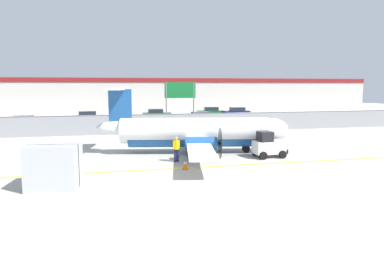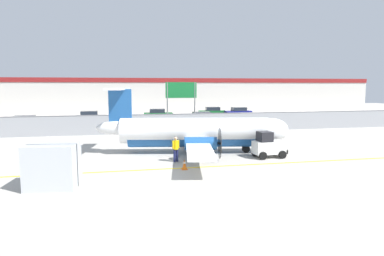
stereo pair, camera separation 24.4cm
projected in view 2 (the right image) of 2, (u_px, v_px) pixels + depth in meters
The scene contains 18 objects.
ground_plane at pixel (197, 167), 21.45m from camera, with size 140.00×140.00×0.01m.
perimeter_fence at pixel (164, 123), 36.85m from camera, with size 98.00×0.10×2.10m.
parking_lot_strip at pixel (154, 122), 48.15m from camera, with size 98.00×17.00×0.12m.
background_building at pixel (144, 95), 65.71m from camera, with size 91.00×8.10×6.50m.
commuter_airplane at pixel (198, 132), 25.84m from camera, with size 14.56×16.03×4.92m.
baggage_tug at pixel (268, 146), 24.30m from camera, with size 2.39×1.50×1.88m.
ground_crew_worker at pixel (176, 148), 22.93m from camera, with size 0.53×0.45×1.70m.
cargo_container at pixel (53, 166), 17.14m from camera, with size 2.62×2.27×2.20m.
traffic_cone_near_left at pixel (184, 164), 20.89m from camera, with size 0.36×0.36×0.64m.
traffic_cone_near_right at pixel (197, 143), 28.92m from camera, with size 0.36×0.36×0.64m.
parked_car_0 at pixel (24, 122), 39.31m from camera, with size 4.34×2.30×1.58m.
parked_car_1 at pixel (90, 117), 46.28m from camera, with size 4.25×2.11×1.58m.
parked_car_2 at pixel (123, 116), 48.09m from camera, with size 4.35×2.33×1.58m.
parked_car_3 at pixel (158, 114), 50.63m from camera, with size 4.32×2.26×1.58m.
parked_car_4 at pixel (201, 118), 44.59m from camera, with size 4.26×2.12×1.58m.
parked_car_5 at pixel (212, 112), 55.17m from camera, with size 4.35×2.33×1.58m.
parked_car_6 at pixel (238, 112), 54.43m from camera, with size 4.22×2.03×1.58m.
highway_sign at pixel (181, 94), 39.15m from camera, with size 3.60×0.14×5.50m.
Camera 2 is at (-4.62, -18.47, 5.09)m, focal length 32.00 mm.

